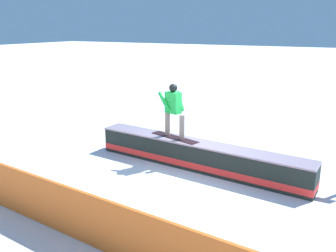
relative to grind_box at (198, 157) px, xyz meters
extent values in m
plane|color=white|center=(0.00, 0.00, -0.33)|extent=(120.00, 120.00, 0.00)
cube|color=black|center=(0.00, 0.00, 0.01)|extent=(5.93, 1.08, 0.68)
cube|color=red|center=(0.00, 0.00, -0.16)|extent=(5.94, 1.09, 0.16)
cube|color=gray|center=(0.00, 0.00, 0.37)|extent=(5.93, 1.14, 0.04)
cube|color=black|center=(0.71, -0.06, 0.40)|extent=(1.51, 0.68, 0.01)
cylinder|color=gray|center=(0.96, -0.13, 0.74)|extent=(0.17, 0.17, 0.66)
cylinder|color=gray|center=(0.46, 0.01, 0.74)|extent=(0.17, 0.17, 0.66)
cube|color=green|center=(0.76, -0.07, 1.35)|extent=(0.45, 0.34, 0.56)
sphere|color=black|center=(0.76, -0.07, 1.74)|extent=(0.22, 0.22, 0.22)
cylinder|color=green|center=(0.98, 0.04, 1.38)|extent=(0.41, 0.19, 0.49)
cylinder|color=green|center=(0.62, -0.21, 1.38)|extent=(0.29, 0.16, 0.55)
cube|color=orange|center=(0.00, 3.99, 0.15)|extent=(12.37, 1.10, 0.96)
camera|label=1|loc=(-3.42, 8.00, 3.28)|focal=37.88mm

